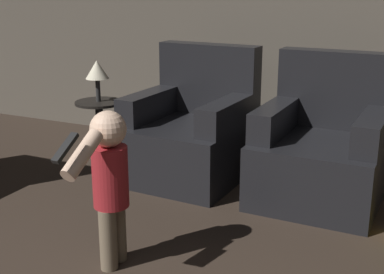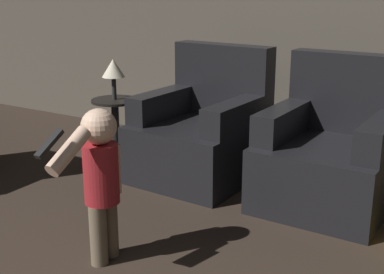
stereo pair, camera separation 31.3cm
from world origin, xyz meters
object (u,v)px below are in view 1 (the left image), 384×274
object	(u,v)px
lamp	(97,70)
armchair_left	(191,133)
armchair_right	(323,151)
person_toddler	(109,177)

from	to	relation	value
lamp	armchair_left	bearing A→B (deg)	4.36
armchair_right	lamp	distance (m)	1.79
lamp	armchair_right	bearing A→B (deg)	1.94
armchair_left	armchair_right	bearing A→B (deg)	3.04
armchair_left	lamp	world-z (taller)	armchair_left
person_toddler	armchair_left	bearing A→B (deg)	3.35
armchair_left	person_toddler	bearing A→B (deg)	-78.69
armchair_left	armchair_right	distance (m)	0.97
armchair_right	person_toddler	bearing A→B (deg)	-118.08
lamp	person_toddler	bearing A→B (deg)	-53.40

